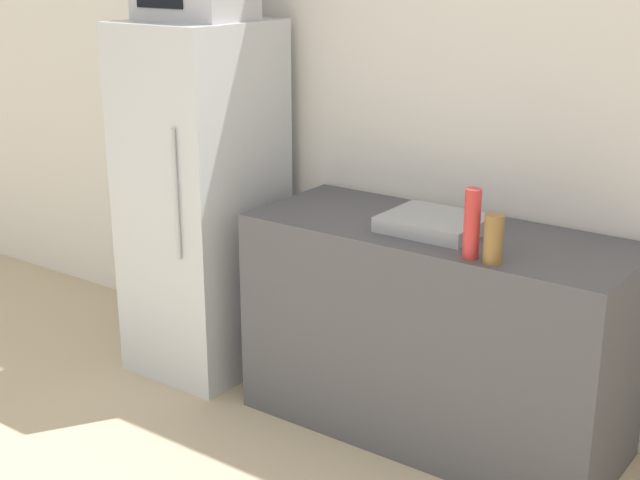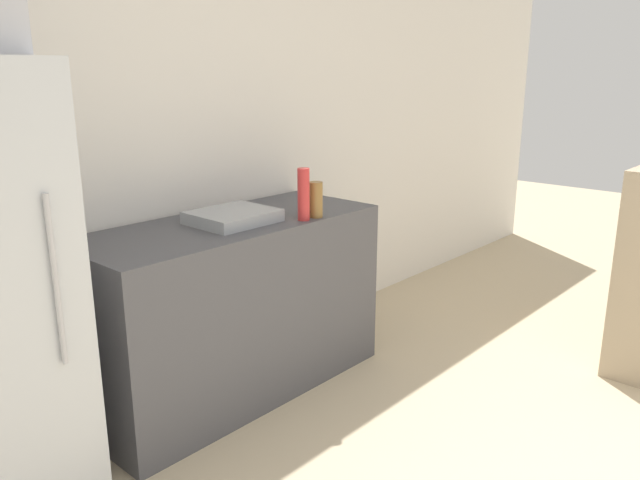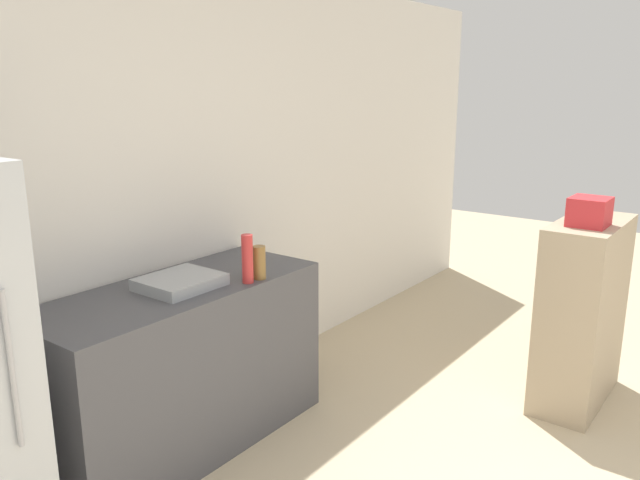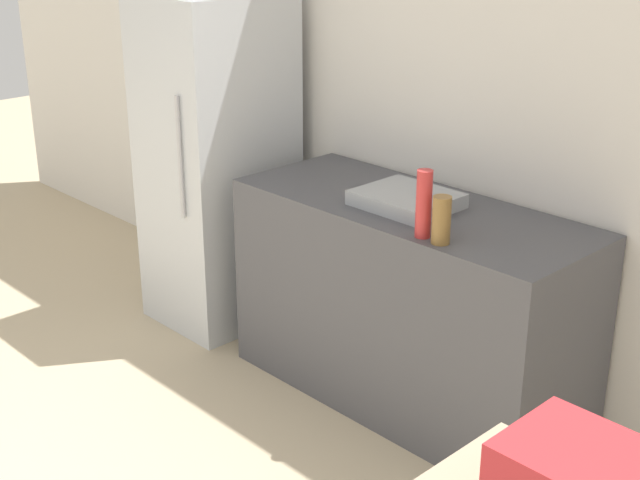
% 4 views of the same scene
% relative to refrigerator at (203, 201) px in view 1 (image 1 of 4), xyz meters
% --- Properties ---
extents(wall_back, '(8.00, 0.06, 2.60)m').
position_rel_refrigerator_xyz_m(wall_back, '(1.19, 0.42, 0.47)').
color(wall_back, white).
rests_on(wall_back, ground_plane).
extents(refrigerator, '(0.57, 0.66, 1.66)m').
position_rel_refrigerator_xyz_m(refrigerator, '(0.00, 0.00, 0.00)').
color(refrigerator, silver).
rests_on(refrigerator, ground_plane).
extents(counter, '(1.57, 0.63, 0.90)m').
position_rel_refrigerator_xyz_m(counter, '(1.22, 0.06, -0.38)').
color(counter, '#4C4C51').
rests_on(counter, ground_plane).
extents(sink_basin, '(0.38, 0.33, 0.06)m').
position_rel_refrigerator_xyz_m(sink_basin, '(1.22, 0.03, 0.10)').
color(sink_basin, '#9EA3A8').
rests_on(sink_basin, counter).
extents(bottle_tall, '(0.06, 0.06, 0.26)m').
position_rel_refrigerator_xyz_m(bottle_tall, '(1.49, -0.19, 0.20)').
color(bottle_tall, red).
rests_on(bottle_tall, counter).
extents(bottle_short, '(0.07, 0.07, 0.18)m').
position_rel_refrigerator_xyz_m(bottle_short, '(1.57, -0.19, 0.16)').
color(bottle_short, olive).
rests_on(bottle_short, counter).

